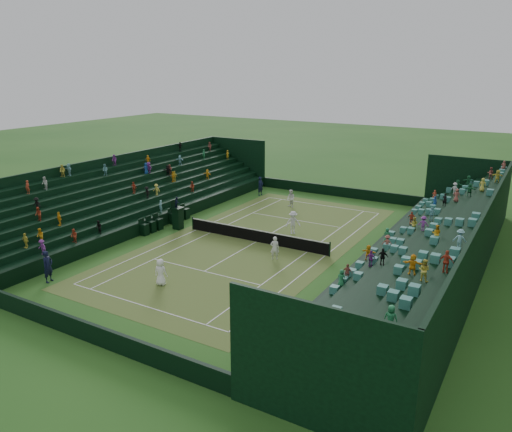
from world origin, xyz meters
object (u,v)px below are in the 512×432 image
at_px(umpire_chair, 178,215).
at_px(player_near_west, 161,272).
at_px(player_far_west, 291,199).
at_px(tennis_net, 256,235).
at_px(player_far_east, 293,223).
at_px(player_near_east, 275,248).

height_order(umpire_chair, player_near_west, umpire_chair).
bearing_deg(umpire_chair, player_far_west, 64.80).
height_order(tennis_net, player_far_east, player_far_east).
xyz_separation_m(umpire_chair, player_near_west, (5.97, -8.90, -0.31)).
relative_size(player_far_west, player_far_east, 0.91).
distance_m(umpire_chair, player_near_west, 10.72).
xyz_separation_m(player_far_west, player_far_east, (3.57, -6.74, 0.08)).
distance_m(umpire_chair, player_near_east, 9.96).
distance_m(umpire_chair, player_far_east, 9.12).
bearing_deg(tennis_net, player_near_west, -96.02).
bearing_deg(tennis_net, player_far_east, 65.05).
bearing_deg(umpire_chair, player_near_east, -11.11).
bearing_deg(tennis_net, umpire_chair, -176.63).
relative_size(umpire_chair, player_near_west, 1.61).
height_order(player_near_east, player_far_west, player_far_west).
distance_m(tennis_net, player_far_west, 10.09).
xyz_separation_m(umpire_chair, player_far_east, (8.41, 3.53, -0.22)).
height_order(tennis_net, player_near_east, player_near_east).
relative_size(umpire_chair, player_far_west, 1.60).
relative_size(tennis_net, player_far_west, 7.13).
distance_m(umpire_chair, player_far_west, 11.35).
height_order(player_near_west, player_far_west, player_far_west).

